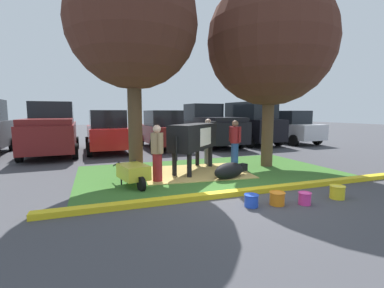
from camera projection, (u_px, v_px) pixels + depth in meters
ground_plane at (235, 193)px, 6.50m from camera, size 80.00×80.00×0.00m
grass_island at (210, 172)px, 8.74m from camera, size 8.08×4.63×0.02m
curb_yellow at (251, 191)px, 6.43m from camera, size 9.28×0.24×0.12m
hay_bedding at (195, 172)px, 8.58m from camera, size 3.41×2.69×0.04m
shade_tree_left at (133, 24)px, 7.75m from camera, size 3.76×3.76×6.35m
shade_tree_right at (270, 42)px, 9.20m from camera, size 4.31×4.31×6.47m
cow_holstein at (195, 137)px, 8.74m from camera, size 2.46×2.50×1.59m
calf_lying at (230, 171)px, 7.82m from camera, size 1.33×0.84×0.48m
person_handler at (157, 152)px, 7.35m from camera, size 0.34×0.53×1.59m
person_visitor_near at (208, 140)px, 10.02m from camera, size 0.37×0.43×1.68m
person_visitor_far at (235, 142)px, 9.61m from camera, size 0.34×0.50×1.64m
wheelbarrow at (134, 172)px, 6.96m from camera, size 0.86×1.62×0.63m
bucket_blue at (251, 200)px, 5.53m from camera, size 0.30×0.30×0.26m
bucket_orange at (277, 198)px, 5.63m from camera, size 0.33×0.33×0.27m
bucket_pink at (305, 198)px, 5.66m from camera, size 0.27×0.27×0.26m
bucket_yellow at (337, 192)px, 6.04m from camera, size 0.34×0.34×0.30m
pickup_truck_maroon at (52, 130)px, 12.41m from camera, size 2.40×5.48×2.42m
sedan_red at (108, 132)px, 13.23m from camera, size 2.17×4.47×2.02m
sedan_blue at (163, 130)px, 14.56m from camera, size 2.17×4.47×2.02m
pickup_truck_black at (209, 126)px, 15.62m from camera, size 2.40×5.48×2.42m
suv_black at (250, 123)px, 16.33m from camera, size 2.27×4.68×2.52m
sedan_silver at (289, 127)px, 17.06m from camera, size 2.17×4.47×2.02m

